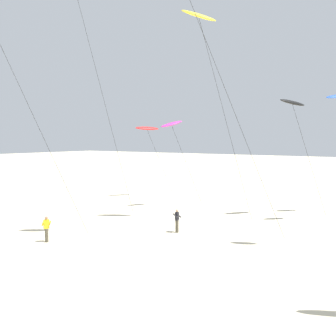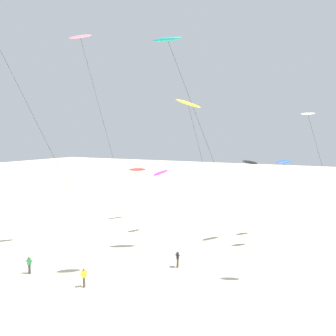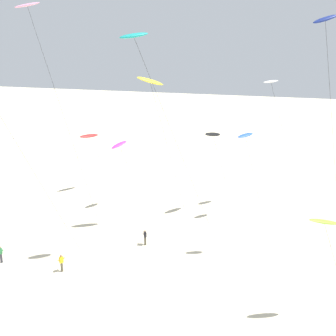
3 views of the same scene
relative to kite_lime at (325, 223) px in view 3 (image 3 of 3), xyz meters
The scene contains 14 objects.
ground_plane 19.80m from the kite_lime, behind, with size 260.00×260.00×0.00m, color beige.
kite_lime is the anchor object (origin of this frame).
kite_blue 18.99m from the kite_lime, 114.47° to the left, with size 3.17×3.10×10.21m.
kite_white 24.07m from the kite_lime, 104.57° to the left, with size 5.43×5.24×15.55m.
kite_magenta 27.78m from the kite_lime, 144.53° to the left, with size 3.11×3.27×8.46m.
kite_black 21.35m from the kite_lime, 123.07° to the left, with size 3.35×3.58×10.05m.
kite_red 35.42m from the kite_lime, 144.71° to the left, with size 3.26×3.47×8.02m.
kite_navy 16.54m from the kite_lime, 95.52° to the left, with size 4.86×4.28×22.18m.
kite_yellow 21.94m from the kite_lime, 145.89° to the left, with size 4.63×4.24×16.73m.
kite_teal 20.30m from the kite_lime, 164.82° to the left, with size 7.49×6.97×20.77m.
kite_pink 32.16m from the kite_lime, 164.99° to the left, with size 5.32×5.04×23.53m.
kite_flyer_nearest 22.65m from the kite_lime, behind, with size 0.69×0.70×1.67m.
kite_flyer_middle 28.67m from the kite_lime, behind, with size 0.73×0.72×1.67m.
kite_flyer_furthest 19.08m from the kite_lime, 155.58° to the left, with size 0.61×0.63×1.67m.
Camera 3 is at (15.85, -28.92, 20.07)m, focal length 45.30 mm.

